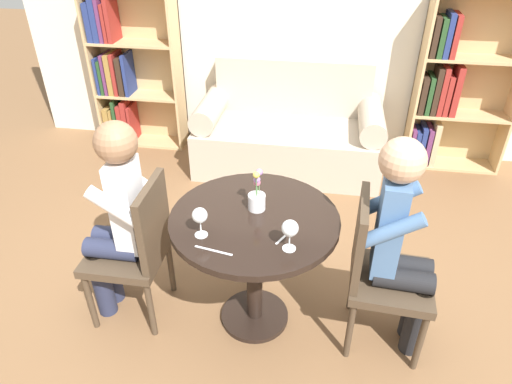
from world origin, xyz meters
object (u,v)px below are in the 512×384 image
bookshelf_right (451,90)px  wine_glass_right (290,229)px  flower_vase (256,197)px  bookshelf_left (127,71)px  chair_right (378,269)px  couch (289,134)px  person_right (401,245)px  wine_glass_left (200,216)px  person_left (117,219)px  chair_left (137,246)px

bookshelf_right → wine_glass_right: bearing=-116.2°
flower_vase → bookshelf_left: bearing=127.4°
chair_right → couch: bearing=22.4°
couch → bookshelf_right: 1.46m
person_right → wine_glass_right: 0.61m
couch → bookshelf_right: bearing=11.0°
wine_glass_right → bookshelf_right: bearing=63.8°
wine_glass_left → chair_right: bearing=11.4°
flower_vase → chair_right: bearing=-7.4°
bookshelf_right → wine_glass_right: (-1.18, -2.39, 0.15)m
wine_glass_right → flower_vase: 0.36m
person_left → wine_glass_right: 0.98m
chair_right → person_right: (0.09, -0.01, 0.18)m
wine_glass_right → bookshelf_left: bearing=127.1°
chair_right → wine_glass_left: size_ratio=5.76×
chair_right → bookshelf_right: bearing=-14.9°
flower_vase → wine_glass_right: bearing=-55.6°
bookshelf_right → flower_vase: bookshelf_right is taller
chair_right → person_left: person_left is taller
chair_right → person_right: 0.20m
person_left → wine_glass_left: bearing=73.0°
chair_left → chair_right: same height
bookshelf_right → person_left: size_ratio=1.22×
bookshelf_right → chair_left: bearing=-132.7°
person_right → flower_vase: (-0.75, 0.09, 0.14)m
chair_right → wine_glass_left: (-0.89, -0.18, 0.36)m
person_left → couch: bearing=158.6°
wine_glass_right → person_left: bearing=168.8°
couch → chair_right: 2.03m
couch → wine_glass_right: (0.20, -2.12, 0.55)m
bookshelf_right → person_right: (-0.63, -2.19, -0.04)m
bookshelf_right → person_right: bookshelf_right is taller
bookshelf_right → bookshelf_left: bearing=-180.0°
chair_right → wine_glass_right: wine_glass_right is taller
chair_left → couch: bearing=160.9°
chair_left → person_right: size_ratio=0.72×
couch → wine_glass_right: bearing=-84.6°
chair_left → wine_glass_right: 0.95m
wine_glass_left → wine_glass_right: bearing=-4.4°
person_left → bookshelf_right: bearing=135.7°
couch → bookshelf_right: (1.38, 0.27, 0.40)m
bookshelf_left → wine_glass_left: bookshelf_left is taller
person_left → wine_glass_left: person_left is taller
person_left → person_right: size_ratio=0.99×
person_left → wine_glass_right: (0.94, -0.19, 0.19)m
bookshelf_right → chair_left: (-2.03, -2.20, -0.22)m
couch → chair_left: (-0.66, -1.93, 0.18)m
person_right → person_left: bearing=94.1°
bookshelf_left → bookshelf_right: size_ratio=1.00×
person_left → chair_left: bearing=90.2°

